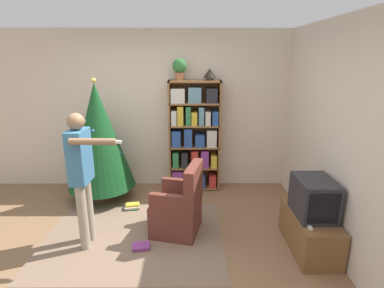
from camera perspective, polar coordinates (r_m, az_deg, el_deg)
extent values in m
plane|color=#846042|center=(3.67, -9.53, -20.10)|extent=(14.00, 14.00, 0.00)
cube|color=beige|center=(5.08, -6.63, 6.34)|extent=(8.00, 0.10, 2.60)
cube|color=beige|center=(3.47, 28.44, -0.15)|extent=(0.10, 8.00, 2.60)
cube|color=#7F6651|center=(3.98, -10.94, -16.92)|extent=(2.19, 1.72, 0.01)
cube|color=brown|center=(4.93, -4.19, 1.42)|extent=(0.03, 0.31, 1.81)
cube|color=brown|center=(4.94, 5.13, 1.43)|extent=(0.03, 0.31, 1.81)
cube|color=brown|center=(4.77, 0.50, 11.85)|extent=(0.83, 0.31, 0.03)
cube|color=brown|center=(5.06, 0.45, 1.86)|extent=(0.83, 0.01, 1.81)
cube|color=brown|center=(5.21, 0.45, -7.94)|extent=(0.80, 0.31, 0.03)
cube|color=#843889|center=(5.14, -2.73, -6.42)|extent=(0.17, 0.27, 0.29)
cube|color=#2D7A42|center=(5.15, -0.59, -6.85)|extent=(0.13, 0.28, 0.20)
cube|color=#284C93|center=(5.15, 1.60, -6.81)|extent=(0.15, 0.27, 0.21)
cube|color=#B22D28|center=(5.16, 3.85, -6.82)|extent=(0.12, 0.26, 0.21)
cube|color=brown|center=(5.08, 0.46, -4.26)|extent=(0.80, 0.31, 0.03)
cube|color=#2D7A42|center=(5.00, -3.09, -2.90)|extent=(0.09, 0.23, 0.25)
cube|color=#232328|center=(5.00, -1.41, -2.88)|extent=(0.10, 0.25, 0.25)
cube|color=#B22D28|center=(5.00, 0.50, -2.68)|extent=(0.11, 0.26, 0.28)
cube|color=#843889|center=(4.99, 2.40, -2.74)|extent=(0.12, 0.22, 0.29)
cube|color=gold|center=(5.03, 4.11, -3.07)|extent=(0.10, 0.27, 0.21)
cube|color=brown|center=(4.96, 0.47, -0.40)|extent=(0.80, 0.31, 0.03)
cube|color=#284C93|center=(4.90, -2.99, 1.12)|extent=(0.14, 0.24, 0.26)
cube|color=#284C93|center=(4.88, -0.74, 1.31)|extent=(0.13, 0.22, 0.30)
cube|color=#284C93|center=(4.92, 1.48, 0.83)|extent=(0.15, 0.28, 0.20)
cube|color=beige|center=(4.89, 3.71, 1.17)|extent=(0.16, 0.22, 0.27)
cube|color=brown|center=(4.87, 0.48, 3.63)|extent=(0.80, 0.31, 0.03)
cube|color=beige|center=(4.83, -3.41, 5.08)|extent=(0.09, 0.26, 0.23)
cube|color=gold|center=(4.82, -2.20, 5.51)|extent=(0.09, 0.27, 0.30)
cube|color=#2D7A42|center=(4.81, -0.71, 5.47)|extent=(0.08, 0.26, 0.30)
cube|color=gold|center=(4.84, 0.43, 4.99)|extent=(0.09, 0.28, 0.21)
cube|color=#5B899E|center=(4.83, 1.76, 5.46)|extent=(0.08, 0.29, 0.29)
cube|color=beige|center=(4.81, 3.01, 4.97)|extent=(0.08, 0.22, 0.22)
cube|color=#284C93|center=(4.84, 4.36, 5.03)|extent=(0.09, 0.27, 0.22)
cube|color=brown|center=(4.81, 0.49, 7.78)|extent=(0.80, 0.31, 0.03)
cube|color=beige|center=(4.75, -2.70, 9.20)|extent=(0.22, 0.22, 0.22)
cube|color=#5B899E|center=(4.75, 0.51, 9.31)|extent=(0.20, 0.23, 0.24)
cube|color=#232328|center=(4.79, 3.73, 9.26)|extent=(0.17, 0.28, 0.23)
cube|color=brown|center=(3.86, 21.48, -15.26)|extent=(0.44, 0.89, 0.44)
cube|color=#28282D|center=(3.66, 22.18, -9.38)|extent=(0.39, 0.53, 0.43)
cube|color=black|center=(3.44, 23.87, -11.25)|extent=(0.32, 0.01, 0.34)
cube|color=white|center=(3.48, 21.42, -14.41)|extent=(0.04, 0.12, 0.02)
cylinder|color=#4C3323|center=(5.03, -16.46, -9.32)|extent=(0.36, 0.36, 0.10)
cylinder|color=brown|center=(4.99, -16.56, -8.17)|extent=(0.08, 0.08, 0.12)
cone|color=#14471E|center=(4.71, -17.38, 1.40)|extent=(1.02, 1.02, 1.60)
sphere|color=#335BB2|center=(4.49, -18.32, 2.40)|extent=(0.05, 0.05, 0.05)
sphere|color=gold|center=(4.75, -18.36, 5.98)|extent=(0.05, 0.05, 0.05)
sphere|color=#B74C93|center=(4.84, -15.97, 3.23)|extent=(0.06, 0.06, 0.06)
sphere|color=silver|center=(4.61, -19.59, 4.15)|extent=(0.05, 0.05, 0.05)
sphere|color=#335BB2|center=(4.66, -13.56, -1.64)|extent=(0.05, 0.05, 0.05)
sphere|color=#B74C93|center=(4.85, -16.30, 3.42)|extent=(0.07, 0.07, 0.07)
sphere|color=#B74C93|center=(5.01, -20.18, -1.99)|extent=(0.04, 0.04, 0.04)
sphere|color=#B74C93|center=(4.81, -13.33, -1.22)|extent=(0.04, 0.04, 0.04)
sphere|color=#E5CC4C|center=(4.58, -18.26, 11.46)|extent=(0.07, 0.07, 0.07)
cube|color=brown|center=(3.93, -3.04, -13.58)|extent=(0.68, 0.68, 0.42)
cube|color=brown|center=(3.67, 0.34, -7.76)|extent=(0.25, 0.57, 0.50)
cube|color=brown|center=(3.99, -2.14, -8.06)|extent=(0.51, 0.20, 0.20)
cube|color=brown|center=(3.58, -4.20, -11.11)|extent=(0.51, 0.20, 0.20)
cylinder|color=#9E937F|center=(3.87, -19.09, -11.75)|extent=(0.11, 0.11, 0.80)
cylinder|color=#9E937F|center=(3.73, -20.08, -13.01)|extent=(0.11, 0.11, 0.80)
cube|color=teal|center=(3.53, -20.64, -2.24)|extent=(0.19, 0.33, 0.60)
cylinder|color=#8C6647|center=(3.72, -19.45, -1.72)|extent=(0.07, 0.07, 0.48)
cylinder|color=#8C6647|center=(3.20, -18.40, 0.44)|extent=(0.48, 0.09, 0.07)
cube|color=white|center=(3.13, -14.27, 0.41)|extent=(0.11, 0.04, 0.03)
sphere|color=#8C6647|center=(3.43, -21.28, 4.02)|extent=(0.18, 0.18, 0.18)
cylinder|color=#935B38|center=(4.77, -2.37, 12.74)|extent=(0.14, 0.14, 0.12)
sphere|color=#2D7033|center=(4.76, -2.39, 14.65)|extent=(0.22, 0.22, 0.22)
cylinder|color=#473828|center=(4.78, 3.36, 12.25)|extent=(0.12, 0.12, 0.04)
cone|color=black|center=(4.77, 3.38, 13.33)|extent=(0.20, 0.20, 0.14)
cube|color=#2D7A42|center=(4.61, -11.26, -11.89)|extent=(0.14, 0.14, 0.02)
cube|color=beige|center=(4.60, -11.32, -11.62)|extent=(0.24, 0.17, 0.03)
cube|color=gold|center=(4.60, -11.23, -11.25)|extent=(0.21, 0.14, 0.03)
cube|color=#843889|center=(3.76, -9.56, -18.93)|extent=(0.18, 0.14, 0.03)
cube|color=#843889|center=(3.75, -9.69, -18.56)|extent=(0.22, 0.18, 0.02)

